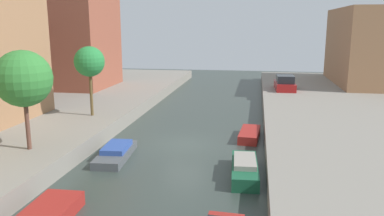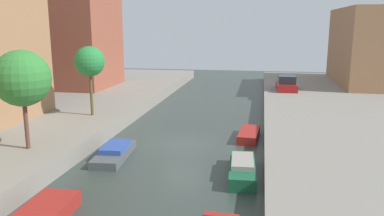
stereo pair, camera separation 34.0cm
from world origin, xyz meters
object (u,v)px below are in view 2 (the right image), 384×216
street_tree_1 (22,79)px  moored_boat_right_2 (242,169)px  moored_boat_right_3 (249,135)px  street_tree_2 (90,62)px  parked_car (286,84)px  moored_boat_left_1 (43,214)px  moored_boat_left_2 (114,152)px

street_tree_1 → moored_boat_right_2: (11.22, 0.62, -4.33)m
street_tree_1 → moored_boat_right_3: (11.32, 7.24, -4.44)m
street_tree_2 → moored_boat_right_2: street_tree_2 is taller
parked_car → moored_boat_left_1: size_ratio=1.30×
moored_boat_right_3 → moored_boat_right_2: bearing=-90.8°
moored_boat_left_2 → moored_boat_right_3: 8.98m
parked_car → moored_boat_right_3: parked_car is taller
moored_boat_left_1 → moored_boat_left_2: 7.46m
parked_car → moored_boat_right_2: 21.64m
moored_boat_left_1 → parked_car: bearing=69.0°
moored_boat_right_3 → street_tree_2: bearing=176.6°
street_tree_1 → moored_boat_left_1: street_tree_1 is taller
street_tree_2 → moored_boat_left_2: 8.32m
street_tree_2 → moored_boat_right_2: 14.11m
street_tree_2 → moored_boat_right_3: street_tree_2 is taller
parked_car → moored_boat_left_1: 29.27m
street_tree_1 → moored_boat_left_2: street_tree_1 is taller
street_tree_2 → moored_boat_right_2: (11.22, -7.29, -4.47)m
street_tree_1 → parked_car: bearing=56.6°
street_tree_2 → parked_car: bearing=44.2°
moored_boat_left_1 → moored_boat_left_2: moored_boat_left_2 is taller
moored_boat_left_2 → moored_boat_right_3: size_ratio=1.25×
parked_car → moored_boat_right_2: (-3.25, -21.36, -1.23)m
parked_car → moored_boat_right_3: size_ratio=1.27×
parked_car → street_tree_2: bearing=-135.8°
street_tree_1 → moored_boat_left_2: bearing=28.7°
moored_boat_left_2 → street_tree_2: bearing=124.2°
moored_boat_left_2 → moored_boat_right_3: moored_boat_left_2 is taller
street_tree_1 → moored_boat_left_1: 7.97m
moored_boat_left_1 → moored_boat_left_2: (-0.06, 7.46, 0.01)m
moored_boat_left_1 → moored_boat_right_2: 9.36m
moored_boat_left_1 → moored_boat_right_2: bearing=39.3°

